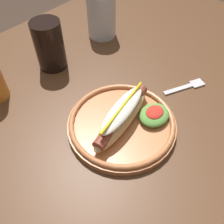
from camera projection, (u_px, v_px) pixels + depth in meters
ground_plane at (96, 201)px, 1.21m from camera, size 8.00×8.00×0.00m
dining_table at (86, 118)px, 0.72m from camera, size 1.46×0.84×0.74m
hot_dog_plate at (124, 121)px, 0.56m from camera, size 0.25×0.25×0.08m
fork at (187, 87)px, 0.66m from camera, size 0.12×0.07×0.00m
soda_cup at (49, 45)px, 0.67m from camera, size 0.08×0.08×0.14m
water_cup at (101, 15)px, 0.77m from camera, size 0.09×0.09×0.14m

